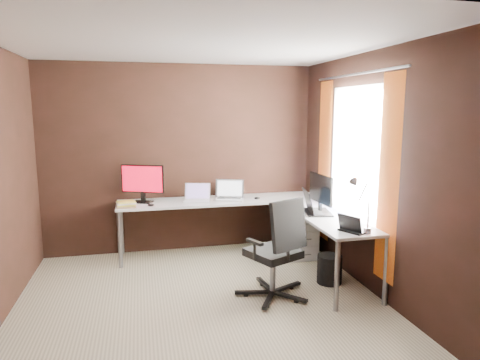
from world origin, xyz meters
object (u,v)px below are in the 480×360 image
wastebasket (329,269)px  office_chair (275,269)px  laptop_black_big (314,208)px  book_stack (126,204)px  monitor_left (143,181)px  laptop_silver (229,195)px  desk_lamp (360,198)px  monitor_right (321,191)px  laptop_black_small (352,228)px  laptop_white (197,197)px  drawer_pedestal (297,234)px

wastebasket → office_chair: bearing=-163.0°
laptop_black_big → book_stack: bearing=80.3°
monitor_left → laptop_black_big: bearing=-5.4°
monitor_left → laptop_silver: bearing=20.5°
laptop_silver → desk_lamp: (0.91, -1.80, 0.28)m
monitor_right → laptop_black_big: (-0.09, -0.03, -0.19)m
laptop_black_small → desk_lamp: bearing=-128.1°
laptop_white → drawer_pedestal: bearing=-1.2°
laptop_white → book_stack: (-0.89, -0.17, -0.01)m
drawer_pedestal → desk_lamp: (0.08, -1.44, 0.76)m
laptop_white → book_stack: size_ratio=1.52×
laptop_silver → desk_lamp: size_ratio=0.83×
monitor_right → book_stack: monitor_right is taller
drawer_pedestal → office_chair: size_ratio=0.57×
monitor_left → laptop_black_small: (1.96, -1.83, -0.23)m
laptop_white → desk_lamp: (1.33, -1.78, 0.28)m
monitor_right → laptop_black_small: (-0.03, -0.83, -0.21)m
monitor_right → wastebasket: 0.89m
office_chair → laptop_white: bearing=87.3°
laptop_black_big → laptop_black_small: bearing=-164.8°
monitor_left → laptop_silver: (1.11, -0.05, -0.22)m
book_stack → laptop_black_small: bearing=-36.4°
drawer_pedestal → monitor_right: 0.90m
laptop_white → laptop_silver: bearing=16.1°
monitor_right → office_chair: monitor_right is taller
desk_lamp → wastebasket: desk_lamp is taller
laptop_black_big → office_chair: bearing=140.6°
monitor_left → book_stack: bearing=-108.1°
laptop_white → laptop_silver: size_ratio=0.86×
monitor_left → office_chair: monitor_left is taller
drawer_pedestal → laptop_black_small: size_ratio=1.92×
laptop_black_big → wastebasket: 0.70m
desk_lamp → drawer_pedestal: bearing=115.3°
monitor_left → wastebasket: monitor_left is taller
laptop_white → office_chair: (0.59, -1.48, -0.47)m
book_stack → office_chair: 2.04m
monitor_left → office_chair: 2.13m
book_stack → office_chair: office_chair is taller
monitor_right → office_chair: bearing=124.8°
monitor_left → laptop_black_big: (1.91, -1.03, -0.21)m
laptop_black_big → laptop_black_small: 0.80m
laptop_silver → office_chair: bearing=-65.0°
drawer_pedestal → office_chair: bearing=-120.3°
laptop_black_small → laptop_black_big: bearing=-22.4°
monitor_left → laptop_white: bearing=17.6°
laptop_black_big → book_stack: 2.26m
monitor_right → laptop_silver: bearing=40.4°
monitor_right → desk_lamp: bearing=179.1°
laptop_black_small → drawer_pedestal: bearing=-25.8°
monitor_left → laptop_white: monitor_left is taller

